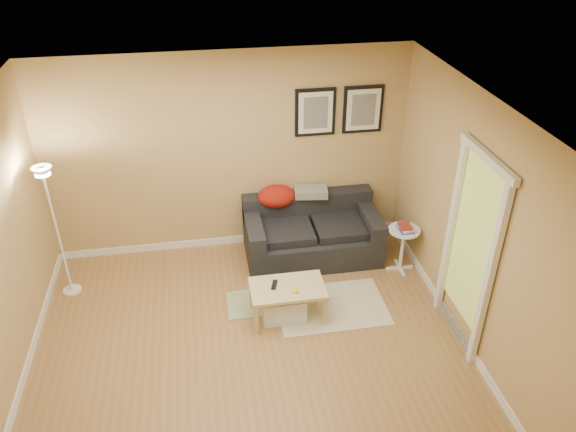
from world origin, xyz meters
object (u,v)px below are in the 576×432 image
object	(u,v)px
side_table	(402,249)
floor_lamp	(59,236)
coffee_table	(288,301)
sofa	(312,231)
book_stack	(405,227)
storage_bin	(283,306)

from	to	relation	value
side_table	floor_lamp	world-z (taller)	floor_lamp
side_table	coffee_table	bearing A→B (deg)	-157.77
coffee_table	side_table	world-z (taller)	side_table
sofa	book_stack	size ratio (longest dim) A/B	7.78
coffee_table	side_table	xyz separation A→B (m)	(1.55, 0.63, 0.09)
sofa	floor_lamp	xyz separation A→B (m)	(-2.98, -0.25, 0.41)
sofa	side_table	distance (m)	1.15
coffee_table	floor_lamp	world-z (taller)	floor_lamp
storage_bin	book_stack	distance (m)	1.78
storage_bin	side_table	world-z (taller)	side_table
book_stack	sofa	bearing A→B (deg)	168.45
sofa	storage_bin	xyz separation A→B (m)	(-0.56, -1.11, -0.22)
sofa	coffee_table	world-z (taller)	sofa
coffee_table	book_stack	xyz separation A→B (m)	(1.55, 0.62, 0.42)
coffee_table	floor_lamp	xyz separation A→B (m)	(-2.47, 0.87, 0.58)
coffee_table	floor_lamp	size ratio (longest dim) A/B	0.50
sofa	coffee_table	distance (m)	1.24
storage_bin	floor_lamp	xyz separation A→B (m)	(-2.42, 0.87, 0.63)
storage_bin	side_table	distance (m)	1.73
coffee_table	side_table	size ratio (longest dim) A/B	1.39
storage_bin	side_table	size ratio (longest dim) A/B	0.84
sofa	coffee_table	size ratio (longest dim) A/B	2.07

